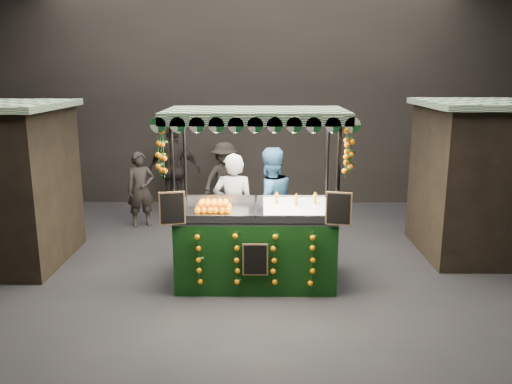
{
  "coord_description": "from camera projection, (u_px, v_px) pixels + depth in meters",
  "views": [
    {
      "loc": [
        0.22,
        -7.16,
        3.08
      ],
      "look_at": [
        0.15,
        0.66,
        1.26
      ],
      "focal_mm": 36.75,
      "sensor_mm": 36.0,
      "label": 1
    }
  ],
  "objects": [
    {
      "name": "vendor_blue",
      "position": [
        269.0,
        204.0,
        8.64
      ],
      "size": [
        1.12,
        1.02,
        1.87
      ],
      "rotation": [
        0.0,
        0.0,
        3.56
      ],
      "color": "navy",
      "rests_on": "ground"
    },
    {
      "name": "shopper_0",
      "position": [
        141.0,
        189.0,
        10.49
      ],
      "size": [
        0.65,
        0.54,
        1.51
      ],
      "rotation": [
        0.0,
        0.0,
        0.38
      ],
      "color": "black",
      "rests_on": "ground"
    },
    {
      "name": "market_hall",
      "position": [
        244.0,
        47.0,
        6.91
      ],
      "size": [
        12.1,
        10.1,
        5.05
      ],
      "color": "black",
      "rests_on": "ground"
    },
    {
      "name": "neighbour_stall_right",
      "position": [
        509.0,
        178.0,
        8.8
      ],
      "size": [
        3.0,
        2.2,
        2.6
      ],
      "color": "black",
      "rests_on": "ground"
    },
    {
      "name": "vendor_grey",
      "position": [
        234.0,
        209.0,
        8.45
      ],
      "size": [
        0.66,
        0.43,
        1.81
      ],
      "rotation": [
        0.0,
        0.0,
        3.14
      ],
      "color": "slate",
      "rests_on": "ground"
    },
    {
      "name": "ground",
      "position": [
        246.0,
        286.0,
        7.68
      ],
      "size": [
        12.0,
        12.0,
        0.0
      ],
      "primitive_type": "plane",
      "color": "black",
      "rests_on": "ground"
    },
    {
      "name": "shopper_3",
      "position": [
        225.0,
        179.0,
        11.27
      ],
      "size": [
        1.18,
        1.1,
        1.6
      ],
      "rotation": [
        0.0,
        0.0,
        0.65
      ],
      "color": "black",
      "rests_on": "ground"
    },
    {
      "name": "shopper_2",
      "position": [
        175.0,
        170.0,
        11.42
      ],
      "size": [
        1.17,
        0.55,
        1.94
      ],
      "rotation": [
        0.0,
        0.0,
        3.07
      ],
      "color": "black",
      "rests_on": "ground"
    },
    {
      "name": "juice_stall",
      "position": [
        257.0,
        230.0,
        7.69
      ],
      "size": [
        2.63,
        1.55,
        2.55
      ],
      "color": "black",
      "rests_on": "ground"
    },
    {
      "name": "shopper_4",
      "position": [
        51.0,
        188.0,
        10.43
      ],
      "size": [
        0.94,
        0.85,
        1.6
      ],
      "rotation": [
        0.0,
        0.0,
        3.7
      ],
      "color": "black",
      "rests_on": "ground"
    },
    {
      "name": "shopper_1",
      "position": [
        462.0,
        197.0,
        9.19
      ],
      "size": [
        1.12,
        1.13,
        1.84
      ],
      "rotation": [
        0.0,
        0.0,
        -0.83
      ],
      "color": "#292522",
      "rests_on": "ground"
    }
  ]
}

